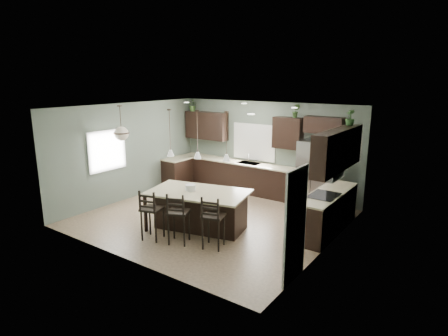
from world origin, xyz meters
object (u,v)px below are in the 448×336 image
refrigerator (316,174)px  kitchen_island (199,210)px  plant_back_left (193,105)px  bar_stool_right (213,222)px  bar_stool_left (152,214)px  serving_dish (190,188)px  bar_stool_center (179,218)px

refrigerator → kitchen_island: refrigerator is taller
plant_back_left → bar_stool_right: bearing=-46.1°
plant_back_left → bar_stool_left: bearing=-61.0°
serving_dish → bar_stool_right: (1.08, -0.55, -0.42)m
kitchen_island → bar_stool_right: bar_stool_right is taller
serving_dish → bar_stool_left: bar_stool_left is taller
refrigerator → bar_stool_right: refrigerator is taller
bar_stool_left → bar_stool_right: bearing=1.9°
bar_stool_center → bar_stool_right: 0.78m
kitchen_island → bar_stool_right: 1.07m
serving_dish → bar_stool_left: (-0.28, -0.98, -0.42)m
bar_stool_right → plant_back_left: bearing=117.4°
refrigerator → bar_stool_right: 3.78m
kitchen_island → bar_stool_left: bearing=-128.1°
kitchen_island → plant_back_left: size_ratio=5.81×
refrigerator → bar_stool_center: size_ratio=1.60×
bar_stool_left → bar_stool_right: 1.42m
kitchen_island → bar_stool_left: bar_stool_left is taller
refrigerator → bar_stool_left: bearing=-117.0°
bar_stool_right → plant_back_left: plant_back_left is taller
kitchen_island → bar_stool_center: bar_stool_center is taller
bar_stool_left → bar_stool_right: size_ratio=1.00×
kitchen_island → bar_stool_left: 1.13m
serving_dish → plant_back_left: bearing=128.7°
kitchen_island → bar_stool_center: bearing=-94.2°
bar_stool_left → bar_stool_right: (1.35, 0.42, 0.00)m
bar_stool_left → bar_stool_right: bar_stool_right is taller
refrigerator → plant_back_left: size_ratio=4.69×
bar_stool_center → plant_back_left: plant_back_left is taller
serving_dish → bar_stool_right: bearing=-27.2°
serving_dish → refrigerator: bearing=59.9°
bar_stool_center → plant_back_left: 5.48m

